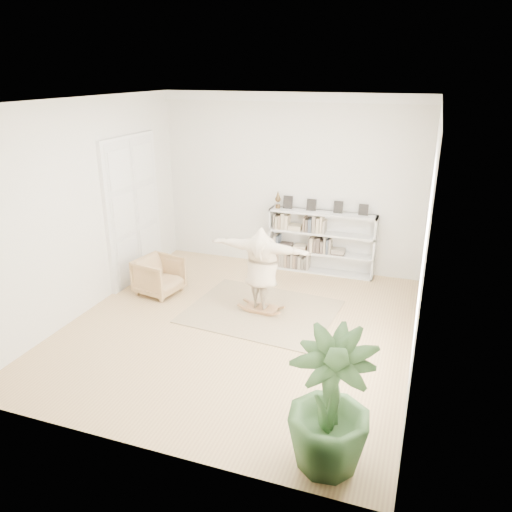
{
  "coord_description": "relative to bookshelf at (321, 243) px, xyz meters",
  "views": [
    {
      "loc": [
        2.7,
        -6.83,
        4.02
      ],
      "look_at": [
        0.16,
        0.4,
        1.13
      ],
      "focal_mm": 35.0,
      "sensor_mm": 36.0,
      "label": 1
    }
  ],
  "objects": [
    {
      "name": "rocker_board",
      "position": [
        -0.57,
        -2.18,
        -0.56
      ],
      "size": [
        0.57,
        0.37,
        0.12
      ],
      "rotation": [
        0.0,
        0.0,
        -0.09
      ],
      "color": "brown",
      "rests_on": "rug"
    },
    {
      "name": "floor",
      "position": [
        -0.74,
        -2.82,
        -0.64
      ],
      "size": [
        6.0,
        6.0,
        0.0
      ],
      "primitive_type": "plane",
      "color": "tan",
      "rests_on": "ground"
    },
    {
      "name": "room_shell",
      "position": [
        -0.74,
        0.12,
        2.87
      ],
      "size": [
        6.0,
        6.0,
        6.0
      ],
      "color": "silver",
      "rests_on": "floor"
    },
    {
      "name": "bookshelf",
      "position": [
        0.0,
        0.0,
        0.0
      ],
      "size": [
        2.2,
        0.35,
        1.64
      ],
      "color": "silver",
      "rests_on": "floor"
    },
    {
      "name": "doors",
      "position": [
        -3.45,
        -1.52,
        0.76
      ],
      "size": [
        0.09,
        1.78,
        2.92
      ],
      "color": "white",
      "rests_on": "floor"
    },
    {
      "name": "armchair",
      "position": [
        -2.65,
        -2.06,
        -0.29
      ],
      "size": [
        0.89,
        0.88,
        0.7
      ],
      "primitive_type": "imported",
      "rotation": [
        0.0,
        0.0,
        1.38
      ],
      "color": "tan",
      "rests_on": "floor"
    },
    {
      "name": "rug",
      "position": [
        -0.57,
        -2.18,
        -0.63
      ],
      "size": [
        2.66,
        2.21,
        0.02
      ],
      "primitive_type": "cube",
      "rotation": [
        0.0,
        0.0,
        -0.09
      ],
      "color": "tan",
      "rests_on": "floor"
    },
    {
      "name": "person",
      "position": [
        -0.57,
        -2.18,
        0.23
      ],
      "size": [
        1.84,
        0.64,
        1.47
      ],
      "primitive_type": "imported",
      "rotation": [
        0.0,
        0.0,
        3.06
      ],
      "color": "beige",
      "rests_on": "rocker_board"
    },
    {
      "name": "houseplant",
      "position": [
        1.26,
        -5.37,
        0.16
      ],
      "size": [
        1.02,
        1.02,
        1.59
      ],
      "primitive_type": "imported",
      "rotation": [
        0.0,
        0.0,
        -0.16
      ],
      "color": "#2E5128",
      "rests_on": "floor"
    }
  ]
}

